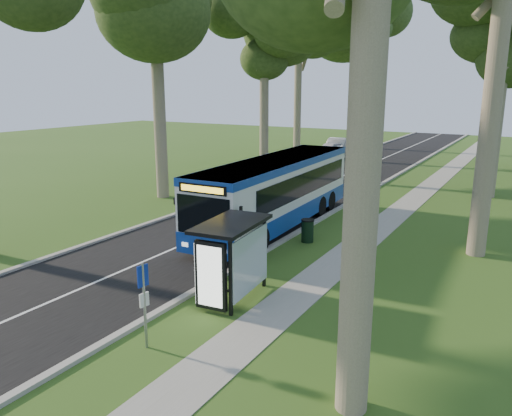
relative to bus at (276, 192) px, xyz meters
The scene contains 16 objects.
ground 5.99m from the bus, 75.83° to the right, with size 120.00×120.00×0.00m, color #34581B.
road 5.18m from the bus, 115.29° to the left, with size 7.00×100.00×0.02m, color black.
kerb_east 4.93m from the bus, 72.39° to the left, with size 0.25×100.00×0.12m, color #9E9B93.
kerb_west 7.32m from the bus, 141.62° to the left, with size 0.25×100.00×0.12m, color #9E9B93.
centre_line 5.18m from the bus, 115.29° to the left, with size 0.12×100.00×0.01m, color white.
footpath 6.47m from the bus, 45.16° to the left, with size 1.50×100.00×0.02m, color gray.
bus is the anchor object (origin of this frame).
bus_stop_sign 12.09m from the bus, 78.30° to the right, with size 0.11×0.32×2.31m.
bus_shelter 8.85m from the bus, 71.74° to the right, with size 1.84×3.05×2.50m.
litter_bin 2.98m from the bus, 31.94° to the right, with size 0.58×0.58×1.01m.
car_white 24.64m from the bus, 105.77° to the left, with size 1.76×4.37×1.49m, color silver.
car_silver 26.29m from the bus, 104.72° to the left, with size 1.79×5.13×1.69m, color #A8ACB0.
tree_west_c 17.27m from the bus, 121.42° to the left, with size 5.20×5.20×14.82m.
tree_west_d 26.24m from the bus, 113.16° to the left, with size 5.20×5.20×15.35m.
tree_west_e 34.67m from the bus, 102.34° to the left, with size 5.20×5.20×15.81m.
tree_east_c 17.40m from the bus, 56.57° to the left, with size 5.20×5.20×14.42m.
Camera 1 is at (9.39, -15.01, 6.62)m, focal length 35.00 mm.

